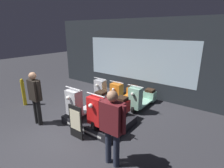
{
  "coord_description": "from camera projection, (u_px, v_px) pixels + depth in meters",
  "views": [
    {
      "loc": [
        3.52,
        -2.29,
        2.77
      ],
      "look_at": [
        0.14,
        2.26,
        0.99
      ],
      "focal_mm": 28.0,
      "sensor_mm": 36.0,
      "label": 1
    }
  ],
  "objects": [
    {
      "name": "display_platform",
      "position": [
        99.0,
        119.0,
        5.37
      ],
      "size": [
        1.87,
        1.42,
        0.24
      ],
      "color": "black",
      "rests_on": "ground_plane"
    },
    {
      "name": "price_sign_board",
      "position": [
        76.0,
        122.0,
        4.54
      ],
      "size": [
        0.46,
        0.04,
        0.93
      ],
      "color": "black",
      "rests_on": "ground_plane"
    },
    {
      "name": "scooter_backrow_0",
      "position": [
        108.0,
        90.0,
        7.24
      ],
      "size": [
        0.59,
        1.63,
        0.99
      ],
      "color": "black",
      "rests_on": "ground_plane"
    },
    {
      "name": "shop_wall_back",
      "position": [
        137.0,
        58.0,
        7.34
      ],
      "size": [
        8.92,
        0.09,
        3.2
      ],
      "color": "#23282D",
      "rests_on": "ground_plane"
    },
    {
      "name": "street_bollard",
      "position": [
        23.0,
        92.0,
        6.55
      ],
      "size": [
        0.13,
        0.13,
        1.04
      ],
      "color": "gold",
      "rests_on": "ground_plane"
    },
    {
      "name": "scooter_backrow_2",
      "position": [
        142.0,
        98.0,
        6.36
      ],
      "size": [
        0.59,
        1.63,
        0.99
      ],
      "color": "black",
      "rests_on": "ground_plane"
    },
    {
      "name": "ground_plane",
      "position": [
        56.0,
        140.0,
        4.59
      ],
      "size": [
        30.0,
        30.0,
        0.0
      ],
      "primitive_type": "plane",
      "color": "#2D2D33"
    },
    {
      "name": "scooter_backrow_1",
      "position": [
        124.0,
        94.0,
        6.8
      ],
      "size": [
        0.59,
        1.63,
        0.99
      ],
      "color": "black",
      "rests_on": "ground_plane"
    },
    {
      "name": "person_right_browsing",
      "position": [
        112.0,
        122.0,
        3.47
      ],
      "size": [
        0.63,
        0.26,
        1.67
      ],
      "color": "#232838",
      "rests_on": "ground_plane"
    },
    {
      "name": "scooter_display_left",
      "position": [
        87.0,
        102.0,
        5.4
      ],
      "size": [
        0.59,
        1.63,
        0.99
      ],
      "color": "black",
      "rests_on": "display_platform"
    },
    {
      "name": "person_left_browsing",
      "position": [
        35.0,
        95.0,
        5.09
      ],
      "size": [
        0.54,
        0.21,
        1.62
      ],
      "color": "black",
      "rests_on": "ground_plane"
    },
    {
      "name": "scooter_display_right",
      "position": [
        109.0,
        109.0,
        4.92
      ],
      "size": [
        0.59,
        1.63,
        0.99
      ],
      "color": "black",
      "rests_on": "display_platform"
    }
  ]
}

